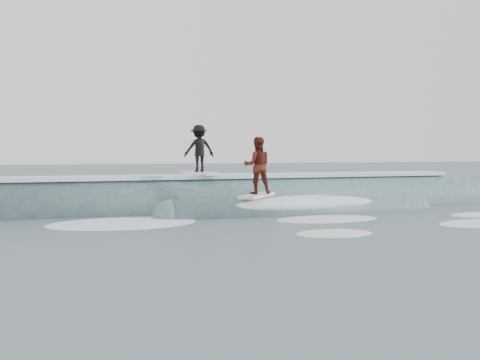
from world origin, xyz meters
name	(u,v)px	position (x,y,z in m)	size (l,w,h in m)	color
ground	(272,222)	(0.00, 0.00, 0.00)	(160.00, 160.00, 0.00)	#374851
breaking_wave	(240,208)	(0.25, 3.68, 0.04)	(24.21, 3.98, 2.39)	#395C60
surfer_black	(199,151)	(-1.21, 3.99, 2.13)	(1.11, 2.07, 1.78)	white
surfer_red	(257,168)	(0.20, 1.79, 1.55)	(1.74, 1.86, 1.98)	white
whitewater	(326,222)	(1.48, -0.59, 0.00)	(14.54, 5.81, 0.10)	white
far_swells	(132,187)	(-1.90, 17.65, 0.00)	(36.54, 8.65, 0.80)	#395C60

